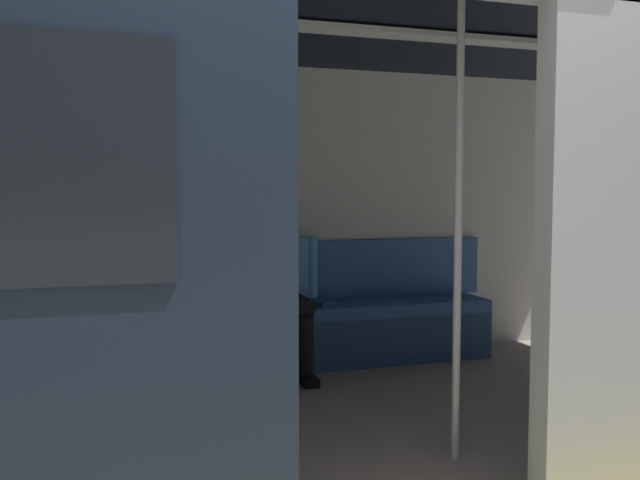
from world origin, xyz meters
The scene contains 7 objects.
train_car centered at (0.07, -1.26, 1.54)m, with size 6.40×2.85×2.31m.
bench_seat centered at (0.00, -2.34, 0.34)m, with size 3.30×0.44×0.45m.
person_seated centered at (-0.04, -2.29, 0.67)m, with size 0.55×0.67×1.18m.
handbag centered at (0.32, -2.38, 0.53)m, with size 0.26×0.15×0.17m.
book centered at (-0.34, -2.41, 0.46)m, with size 0.15×0.22×0.03m, color #26598C.
grab_pole_door centered at (0.44, -0.47, 1.09)m, with size 0.04×0.04×2.17m, color silver.
grab_pole_far centered at (-0.44, -0.53, 1.09)m, with size 0.04×0.04×2.17m, color silver.
Camera 1 is at (1.09, 2.23, 1.26)m, focal length 37.62 mm.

